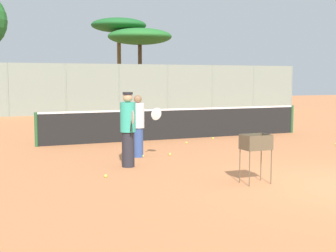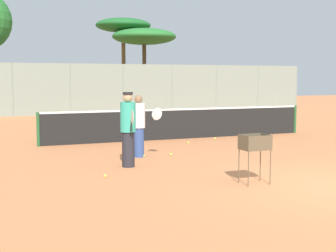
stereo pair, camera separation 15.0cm
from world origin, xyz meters
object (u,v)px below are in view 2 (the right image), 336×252
Objects in this scene: tennis_net at (181,123)px; player_red_cap at (139,125)px; ball_cart at (255,146)px; parked_car at (2,102)px; player_white_outfit at (128,128)px.

player_red_cap reaches higher than tennis_net.
player_red_cap is 1.68× the size of ball_cart.
ball_cart is (-1.43, -6.98, 0.21)m from tennis_net.
player_red_cap is at bearing -129.98° from tennis_net.
parked_car is at bearing 109.23° from tennis_net.
player_red_cap is 18.32m from parked_car.
tennis_net is at bearing 93.10° from player_red_cap.
ball_cart is 22.38m from parked_car.
parked_car is (-2.01, 19.37, -0.27)m from player_white_outfit.
player_red_cap reaches higher than parked_car.
player_red_cap is at bearing 106.14° from ball_cart.
tennis_net is 5.85× the size of player_red_cap.
player_white_outfit reaches higher than ball_cart.
player_white_outfit is 1.07× the size of player_red_cap.
player_white_outfit reaches higher than tennis_net.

